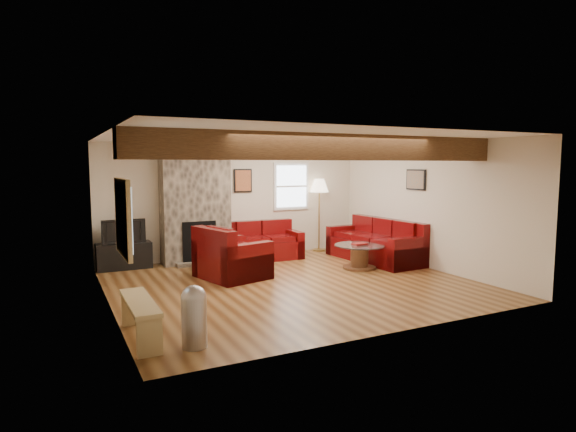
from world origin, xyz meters
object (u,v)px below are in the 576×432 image
object	(u,v)px
sofa_three	(374,240)
floor_lamp	(319,190)
tv_cabinet	(124,256)
television	(123,231)
coffee_table	(359,257)
loveseat	(265,240)
armchair_red	(232,252)

from	to	relation	value
sofa_three	floor_lamp	xyz separation A→B (m)	(-0.47, 1.56, 1.02)
sofa_three	tv_cabinet	size ratio (longest dim) A/B	2.20
television	floor_lamp	xyz separation A→B (m)	(4.46, 0.02, 0.71)
coffee_table	tv_cabinet	size ratio (longest dim) A/B	0.94
loveseat	television	bearing A→B (deg)	176.52
sofa_three	coffee_table	size ratio (longest dim) A/B	2.33
floor_lamp	coffee_table	bearing A→B (deg)	-97.79
tv_cabinet	television	size ratio (longest dim) A/B	1.26
floor_lamp	loveseat	bearing A→B (deg)	-168.34
television	armchair_red	bearing A→B (deg)	-44.88
tv_cabinet	television	xyz separation A→B (m)	(0.00, 0.00, 0.50)
armchair_red	television	distance (m)	2.37
coffee_table	floor_lamp	distance (m)	2.44
sofa_three	armchair_red	distance (m)	3.27
coffee_table	television	xyz separation A→B (m)	(-4.18, 2.07, 0.52)
armchair_red	television	bearing A→B (deg)	30.12
loveseat	armchair_red	bearing A→B (deg)	-130.12
loveseat	armchair_red	size ratio (longest dim) A/B	1.31
coffee_table	loveseat	bearing A→B (deg)	125.63
loveseat	coffee_table	size ratio (longest dim) A/B	1.55
armchair_red	coffee_table	bearing A→B (deg)	-114.18
armchair_red	coffee_table	distance (m)	2.55
floor_lamp	television	bearing A→B (deg)	-179.74
tv_cabinet	armchair_red	bearing A→B (deg)	-44.88
sofa_three	loveseat	world-z (taller)	sofa_three
sofa_three	coffee_table	world-z (taller)	sofa_three
sofa_three	loveseat	xyz separation A→B (m)	(-2.02, 1.24, -0.04)
television	floor_lamp	bearing A→B (deg)	0.26
tv_cabinet	floor_lamp	xyz separation A→B (m)	(4.46, 0.02, 1.21)
coffee_table	armchair_red	bearing A→B (deg)	170.82
loveseat	armchair_red	world-z (taller)	armchair_red
loveseat	armchair_red	distance (m)	1.85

